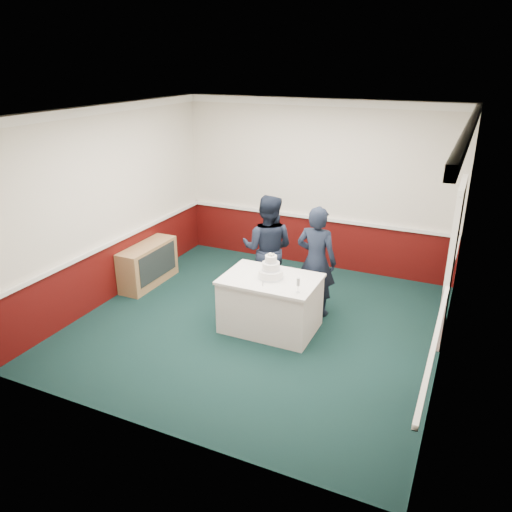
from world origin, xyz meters
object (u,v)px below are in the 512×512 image
at_px(champagne_flute, 298,283).
at_px(person_man, 268,249).
at_px(sideboard, 148,264).
at_px(cake_knife, 263,283).
at_px(cake_table, 270,303).
at_px(person_woman, 316,261).
at_px(wedding_cake, 271,270).

height_order(champagne_flute, person_man, person_man).
distance_m(sideboard, cake_knife, 2.61).
bearing_deg(champagne_flute, cake_knife, 171.42).
height_order(cake_table, person_woman, person_woman).
xyz_separation_m(sideboard, wedding_cake, (2.49, -0.55, 0.55)).
xyz_separation_m(sideboard, person_man, (2.07, 0.31, 0.51)).
bearing_deg(champagne_flute, person_man, 128.86).
bearing_deg(cake_knife, sideboard, 140.42).
bearing_deg(person_woman, person_man, -6.64).
xyz_separation_m(person_man, person_woman, (0.84, -0.14, -0.02)).
bearing_deg(cake_knife, person_man, 87.45).
bearing_deg(cake_knife, person_woman, 41.36).
relative_size(cake_knife, person_man, 0.13).
relative_size(wedding_cake, person_man, 0.21).
relative_size(sideboard, wedding_cake, 3.30).
height_order(cake_knife, person_man, person_man).
bearing_deg(cake_knife, champagne_flute, -31.22).
bearing_deg(person_man, champagne_flute, 119.92).
bearing_deg(wedding_cake, person_man, 115.91).
bearing_deg(wedding_cake, sideboard, 167.56).
distance_m(sideboard, champagne_flute, 3.16).
relative_size(sideboard, person_man, 0.70).
height_order(wedding_cake, person_man, person_man).
bearing_deg(sideboard, cake_table, -12.44).
bearing_deg(cake_table, champagne_flute, -29.25).
bearing_deg(champagne_flute, cake_table, 150.75).
bearing_deg(person_man, wedding_cake, 106.98).
bearing_deg(person_woman, cake_table, 62.56).
height_order(sideboard, cake_table, cake_table).
distance_m(wedding_cake, champagne_flute, 0.57).
bearing_deg(champagne_flute, person_woman, 94.64).
relative_size(wedding_cake, champagne_flute, 1.78).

